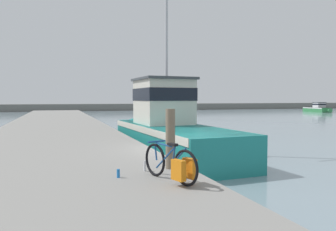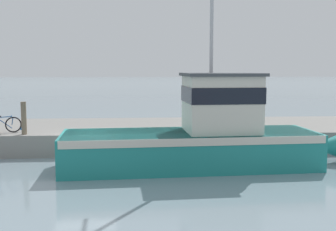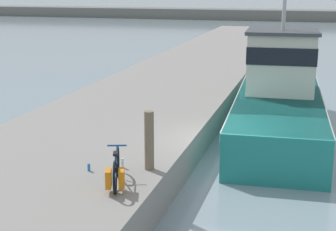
{
  "view_description": "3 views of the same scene",
  "coord_description": "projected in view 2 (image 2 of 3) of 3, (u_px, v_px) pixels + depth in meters",
  "views": [
    {
      "loc": [
        -4.0,
        -10.25,
        2.68
      ],
      "look_at": [
        -0.09,
        1.25,
        2.05
      ],
      "focal_mm": 35.0,
      "sensor_mm": 36.0,
      "label": 1
    },
    {
      "loc": [
        17.32,
        2.2,
        3.92
      ],
      "look_at": [
        0.09,
        3.4,
        1.95
      ],
      "focal_mm": 45.0,
      "sensor_mm": 36.0,
      "label": 2
    },
    {
      "loc": [
        2.2,
        -14.0,
        5.36
      ],
      "look_at": [
        -2.24,
        1.66,
        1.15
      ],
      "focal_mm": 55.0,
      "sensor_mm": 36.0,
      "label": 3
    }
  ],
  "objects": [
    {
      "name": "ground_plane",
      "position": [
        86.0,
        163.0,
        17.46
      ],
      "size": [
        320.0,
        320.0,
        0.0
      ],
      "primitive_type": "plane",
      "color": "gray"
    },
    {
      "name": "dock_pier",
      "position": [
        96.0,
        135.0,
        21.46
      ],
      "size": [
        6.26,
        80.0,
        0.99
      ],
      "primitive_type": "cube",
      "color": "gray",
      "rests_on": "ground_plane"
    },
    {
      "name": "fishing_boat_main",
      "position": [
        204.0,
        135.0,
        16.54
      ],
      "size": [
        3.55,
        11.8,
        10.8
      ],
      "rotation": [
        0.0,
        0.0,
        0.05
      ],
      "color": "teal",
      "rests_on": "ground_plane"
    },
    {
      "name": "mooring_post",
      "position": [
        24.0,
        118.0,
        18.48
      ],
      "size": [
        0.23,
        0.23,
        1.44
      ],
      "primitive_type": "cylinder",
      "color": "#756651",
      "rests_on": "dock_pier"
    },
    {
      "name": "water_bottle_on_curb",
      "position": [
        21.0,
        128.0,
        19.86
      ],
      "size": [
        0.07,
        0.07,
        0.18
      ],
      "primitive_type": "cylinder",
      "color": "blue",
      "rests_on": "dock_pier"
    },
    {
      "name": "water_bottle_by_bike",
      "position": [
        26.0,
        129.0,
        19.2
      ],
      "size": [
        0.06,
        0.06,
        0.24
      ],
      "primitive_type": "cylinder",
      "color": "silver",
      "rests_on": "dock_pier"
    }
  ]
}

